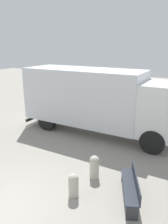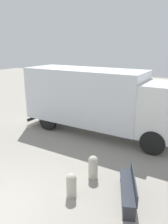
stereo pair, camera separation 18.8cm
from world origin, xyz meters
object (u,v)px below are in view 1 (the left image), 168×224
object	(u,v)px
delivery_truck	(95,98)
bollard_far_bench	(94,166)
park_bench	(132,185)
bollard_near_bench	(73,184)

from	to	relation	value
delivery_truck	bollard_far_bench	size ratio (longest dim) A/B	9.61
park_bench	bollard_near_bench	world-z (taller)	park_bench
park_bench	bollard_near_bench	xyz separation A→B (m)	(-1.63, -0.74, -0.05)
delivery_truck	bollard_far_bench	bearing A→B (deg)	-63.74
bollard_near_bench	bollard_far_bench	bearing A→B (deg)	83.97
park_bench	bollard_near_bench	bearing A→B (deg)	91.63
delivery_truck	bollard_near_bench	size ratio (longest dim) A/B	10.40
park_bench	delivery_truck	bearing A→B (deg)	14.56
delivery_truck	park_bench	size ratio (longest dim) A/B	4.32
park_bench	bollard_far_bench	xyz separation A→B (m)	(-1.50, 0.49, -0.02)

